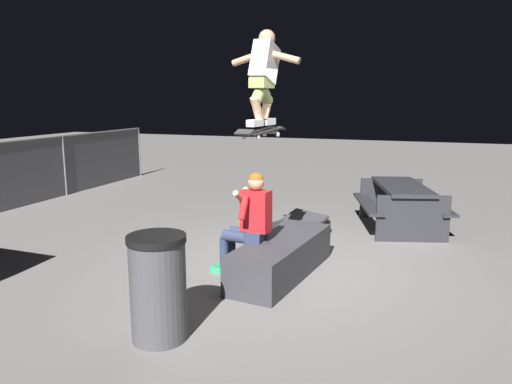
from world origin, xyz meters
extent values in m
plane|color=slate|center=(0.00, 0.00, 0.00)|extent=(40.00, 40.00, 0.00)
cube|color=#38383D|center=(-0.18, -0.04, 0.23)|extent=(1.96, 0.85, 0.46)
cube|color=#2D3856|center=(-0.34, 0.24, 0.52)|extent=(0.32, 0.20, 0.12)
cube|color=red|center=(-0.34, 0.24, 0.83)|extent=(0.24, 0.36, 0.50)
sphere|color=tan|center=(-0.34, 0.24, 1.18)|extent=(0.20, 0.20, 0.20)
sphere|color=brown|center=(-0.34, 0.24, 1.20)|extent=(0.19, 0.19, 0.19)
cylinder|color=red|center=(-0.53, 0.33, 0.91)|extent=(0.20, 0.10, 0.29)
cylinder|color=tan|center=(-0.44, 0.42, 1.01)|extent=(0.24, 0.10, 0.19)
cylinder|color=red|center=(-0.13, 0.28, 0.91)|extent=(0.20, 0.10, 0.29)
cylinder|color=tan|center=(-0.20, 0.38, 1.01)|extent=(0.24, 0.10, 0.19)
cylinder|color=#2D3856|center=(-0.40, 0.45, 0.50)|extent=(0.19, 0.41, 0.14)
cylinder|color=#2D3856|center=(-0.38, 0.65, 0.25)|extent=(0.11, 0.11, 0.42)
cube|color=#2D9E66|center=(-0.37, 0.70, 0.04)|extent=(0.13, 0.27, 0.08)
cylinder|color=#2D3856|center=(-0.22, 0.43, 0.50)|extent=(0.19, 0.41, 0.14)
cylinder|color=#2D3856|center=(-0.20, 0.63, 0.25)|extent=(0.11, 0.11, 0.42)
cube|color=#2D9E66|center=(-0.19, 0.68, 0.04)|extent=(0.13, 0.27, 0.08)
cube|color=black|center=(-0.15, 0.24, 1.77)|extent=(0.82, 0.29, 0.07)
cube|color=black|center=(0.29, 0.19, 1.79)|extent=(0.14, 0.21, 0.05)
cube|color=black|center=(-0.60, 0.29, 1.79)|extent=(0.14, 0.21, 0.06)
cube|color=#99999E|center=(0.13, 0.20, 1.74)|extent=(0.08, 0.17, 0.03)
cylinder|color=white|center=(0.14, 0.29, 1.72)|extent=(0.06, 0.04, 0.05)
cylinder|color=white|center=(0.12, 0.12, 1.72)|extent=(0.06, 0.04, 0.05)
cube|color=#99999E|center=(-0.43, 0.27, 1.74)|extent=(0.08, 0.17, 0.03)
cylinder|color=white|center=(-0.42, 0.36, 1.72)|extent=(0.06, 0.04, 0.05)
cylinder|color=white|center=(-0.44, 0.18, 1.72)|extent=(0.06, 0.04, 0.05)
cube|color=white|center=(0.03, 0.22, 1.88)|extent=(0.27, 0.13, 0.08)
cube|color=white|center=(-0.33, 0.26, 1.88)|extent=(0.27, 0.13, 0.08)
cylinder|color=tan|center=(-0.03, 0.22, 2.04)|extent=(0.25, 0.13, 0.31)
cylinder|color=olive|center=(-0.10, 0.23, 2.24)|extent=(0.34, 0.17, 0.33)
cylinder|color=tan|center=(-0.28, 0.25, 2.04)|extent=(0.25, 0.13, 0.31)
cylinder|color=olive|center=(-0.21, 0.24, 2.24)|extent=(0.34, 0.17, 0.33)
cube|color=olive|center=(-0.15, 0.24, 2.34)|extent=(0.32, 0.23, 0.12)
cube|color=white|center=(-0.07, 0.23, 2.58)|extent=(0.47, 0.27, 0.52)
sphere|color=tan|center=(-0.01, 0.22, 2.86)|extent=(0.20, 0.20, 0.20)
cylinder|color=tan|center=(-0.03, 0.44, 2.64)|extent=(0.13, 0.45, 0.19)
cylinder|color=tan|center=(-0.08, 0.01, 2.64)|extent=(0.13, 0.45, 0.19)
cube|color=#38383D|center=(1.42, 0.35, 0.03)|extent=(1.40, 1.21, 0.06)
cube|color=#38383D|center=(1.42, 0.35, 0.11)|extent=(1.36, 1.19, 0.43)
cube|color=#38383D|center=(1.42, 0.66, 0.10)|extent=(0.97, 0.56, 0.20)
cube|color=#38383D|center=(1.42, 0.03, 0.10)|extent=(0.97, 0.56, 0.20)
cube|color=#28282D|center=(2.58, -1.29, 0.72)|extent=(1.83, 1.15, 0.06)
cube|color=#28282D|center=(2.42, -0.76, 0.42)|extent=(1.70, 0.71, 0.04)
cube|color=#28282D|center=(2.73, -1.81, 0.42)|extent=(1.70, 0.71, 0.04)
cube|color=#28282D|center=(3.31, -1.07, 0.36)|extent=(0.37, 1.07, 0.72)
cube|color=#28282D|center=(1.84, -1.51, 0.36)|extent=(0.37, 1.07, 0.72)
cylinder|color=#47474C|center=(-2.10, 0.54, 0.46)|extent=(0.50, 0.50, 0.92)
cylinder|color=black|center=(-2.10, 0.54, 0.95)|extent=(0.53, 0.53, 0.06)
cylinder|color=slate|center=(3.00, 6.01, 0.67)|extent=(0.05, 0.05, 1.33)
cylinder|color=slate|center=(6.00, 6.01, 0.67)|extent=(0.05, 0.05, 1.33)
camera|label=1|loc=(-5.66, -1.67, 2.16)|focal=33.91mm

